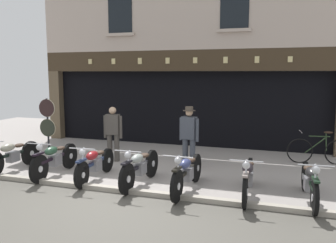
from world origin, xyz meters
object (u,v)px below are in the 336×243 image
Objects in this scene: motorcycle_center at (140,167)px; motorcycle_far_right at (310,181)px; motorcycle_right at (248,176)px; motorcycle_left at (55,158)px; advert_board_near at (242,92)px; salesman_left at (113,131)px; advert_board_far at (282,96)px; motorcycle_center_left at (95,163)px; motorcycle_center_right at (187,172)px; motorcycle_far_left at (12,155)px; tyre_sign_pole at (47,119)px; leaning_bicycle at (319,150)px; shopkeeper_center at (189,134)px.

motorcycle_far_right is (3.59, 0.05, -0.01)m from motorcycle_center.
motorcycle_right is at bearing -2.19° from motorcycle_far_right.
advert_board_near reaches higher than motorcycle_left.
salesman_left reaches higher than motorcycle_center.
advert_board_far is at bearing -120.71° from motorcycle_center.
motorcycle_center_right reaches higher than motorcycle_center_left.
motorcycle_far_left is 1.00× the size of motorcycle_center_left.
motorcycle_center reaches higher than motorcycle_right.
tyre_sign_pole is at bearing -41.78° from motorcycle_center_left.
motorcycle_far_right is 1.17× the size of leaning_bicycle.
leaning_bicycle is (0.44, 3.30, -0.04)m from motorcycle_far_right.
shopkeeper_center is (-2.91, 1.72, 0.49)m from motorcycle_far_right.
motorcycle_center is 5.25m from leaning_bicycle.
motorcycle_center_right is 5.06m from advert_board_near.
leaning_bicycle is at bearing 5.68° from tyre_sign_pole.
motorcycle_far_right is at bearing 155.43° from salesman_left.
leaning_bicycle reaches higher than motorcycle_center_right.
shopkeeper_center is 1.58× the size of advert_board_far.
advert_board_near is 0.59× the size of leaning_bicycle.
tyre_sign_pole is 6.51m from advert_board_near.
advert_board_near is 1.28m from advert_board_far.
motorcycle_far_right is (7.18, 0.01, -0.01)m from motorcycle_far_left.
salesman_left is at bearing 98.89° from leaning_bicycle.
motorcycle_right is at bearing -81.74° from advert_board_near.
motorcycle_center is 2.47m from salesman_left.
shopkeeper_center is (2.28, -0.06, 0.05)m from salesman_left.
tyre_sign_pole reaches higher than salesman_left.
tyre_sign_pole is (-2.75, 0.69, 0.17)m from salesman_left.
advert_board_far is (1.86, 4.81, 1.37)m from motorcycle_center_right.
motorcycle_left is 1.13m from motorcycle_center_left.
motorcycle_left is 1.01× the size of motorcycle_far_right.
motorcycle_center_left is 0.96× the size of motorcycle_right.
motorcycle_center_right is 1.96m from shopkeeper_center.
motorcycle_center_left is 1.18m from motorcycle_center.
motorcycle_center_right is 1.27m from motorcycle_right.
motorcycle_far_left is 0.96× the size of motorcycle_right.
advert_board_far is (2.31, 2.96, 0.88)m from shopkeeper_center.
advert_board_far reaches higher than motorcycle_far_left.
motorcycle_left is 1.22× the size of shopkeeper_center.
motorcycle_left reaches higher than motorcycle_far_left.
motorcycle_center_right is at bearing 139.35° from salesman_left.
salesman_left is at bearing -138.79° from advert_board_near.
motorcycle_center is at bearing -2.24° from motorcycle_center_right.
motorcycle_left is 1.00× the size of motorcycle_center.
motorcycle_left is 5.89m from motorcycle_far_right.
motorcycle_left reaches higher than leaning_bicycle.
motorcycle_far_right is at bearing -175.33° from motorcycle_center_right.
advert_board_far reaches higher than motorcycle_center.
salesman_left is at bearing 10.33° from shopkeeper_center.
salesman_left reaches higher than motorcycle_right.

